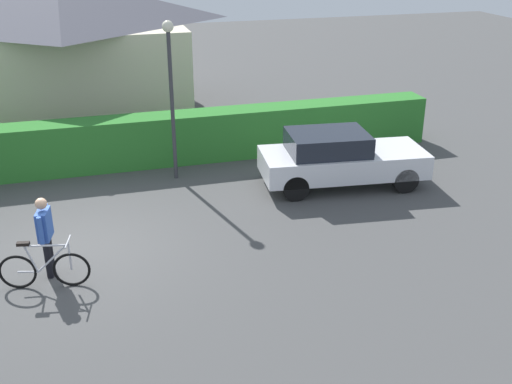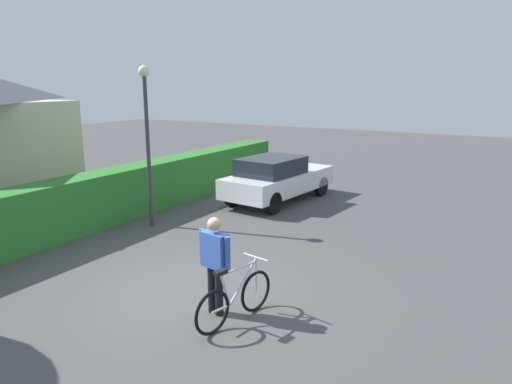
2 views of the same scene
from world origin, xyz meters
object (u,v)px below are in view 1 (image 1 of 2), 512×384
(parked_car_near, at_px, (339,158))
(bicycle, at_px, (45,269))
(street_lamp, at_px, (171,79))
(person_rider, at_px, (45,231))

(parked_car_near, relative_size, bicycle, 2.62)
(bicycle, bearing_deg, parked_car_near, 23.00)
(parked_car_near, xyz_separation_m, street_lamp, (-3.89, 1.62, 1.89))
(bicycle, relative_size, person_rider, 1.02)
(parked_car_near, relative_size, street_lamp, 1.05)
(bicycle, distance_m, street_lamp, 6.02)
(parked_car_near, bearing_deg, street_lamp, 157.38)
(bicycle, bearing_deg, street_lamp, 55.68)
(bicycle, xyz_separation_m, street_lamp, (3.15, 4.61, 2.24))
(bicycle, distance_m, person_rider, 0.70)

